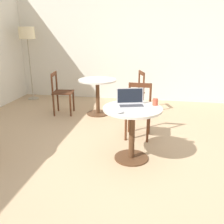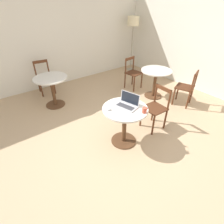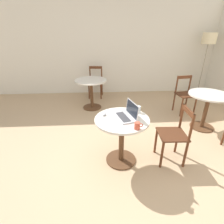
{
  "view_description": "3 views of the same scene",
  "coord_description": "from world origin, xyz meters",
  "px_view_note": "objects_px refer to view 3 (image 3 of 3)",
  "views": [
    {
      "loc": [
        -2.85,
        -0.22,
        1.66
      ],
      "look_at": [
        0.0,
        0.29,
        0.7
      ],
      "focal_mm": 40.0,
      "sensor_mm": 36.0,
      "label": 1
    },
    {
      "loc": [
        -1.45,
        -1.74,
        2.25
      ],
      "look_at": [
        0.02,
        0.24,
        0.6
      ],
      "focal_mm": 28.0,
      "sensor_mm": 36.0,
      "label": 2
    },
    {
      "loc": [
        -0.11,
        -2.04,
        1.84
      ],
      "look_at": [
        0.04,
        0.39,
        0.66
      ],
      "focal_mm": 28.0,
      "sensor_mm": 36.0,
      "label": 3
    }
  ],
  "objects_px": {
    "laptop": "(127,114)",
    "mouse": "(104,114)",
    "chair_far_back": "(96,82)",
    "chair_mid_back": "(185,95)",
    "cafe_table_far": "(91,87)",
    "cafe_table_near": "(122,130)",
    "mug": "(137,126)",
    "chair_near_right": "(175,135)",
    "cafe_table_mid": "(208,103)",
    "drinking_glass": "(138,109)",
    "floor_lamp": "(209,41)"
  },
  "relations": [
    {
      "from": "laptop",
      "to": "mouse",
      "type": "bearing_deg",
      "value": 162.98
    },
    {
      "from": "chair_far_back",
      "to": "mouse",
      "type": "relative_size",
      "value": 8.55
    },
    {
      "from": "chair_mid_back",
      "to": "cafe_table_far",
      "type": "bearing_deg",
      "value": 169.86
    },
    {
      "from": "cafe_table_near",
      "to": "laptop",
      "type": "relative_size",
      "value": 1.87
    },
    {
      "from": "mouse",
      "to": "mug",
      "type": "relative_size",
      "value": 0.93
    },
    {
      "from": "cafe_table_far",
      "to": "chair_mid_back",
      "type": "bearing_deg",
      "value": -10.14
    },
    {
      "from": "chair_near_right",
      "to": "cafe_table_mid",
      "type": "bearing_deg",
      "value": 42.39
    },
    {
      "from": "cafe_table_far",
      "to": "mouse",
      "type": "bearing_deg",
      "value": -81.66
    },
    {
      "from": "mug",
      "to": "chair_far_back",
      "type": "bearing_deg",
      "value": 100.89
    },
    {
      "from": "mouse",
      "to": "drinking_glass",
      "type": "distance_m",
      "value": 0.51
    },
    {
      "from": "cafe_table_near",
      "to": "floor_lamp",
      "type": "xyz_separation_m",
      "value": [
        2.62,
        2.75,
        0.98
      ]
    },
    {
      "from": "chair_near_right",
      "to": "chair_mid_back",
      "type": "relative_size",
      "value": 1.0
    },
    {
      "from": "chair_far_back",
      "to": "drinking_glass",
      "type": "xyz_separation_m",
      "value": [
        0.7,
        -2.62,
        0.33
      ]
    },
    {
      "from": "cafe_table_far",
      "to": "mouse",
      "type": "height_order",
      "value": "mouse"
    },
    {
      "from": "cafe_table_mid",
      "to": "chair_near_right",
      "type": "bearing_deg",
      "value": -137.61
    },
    {
      "from": "chair_near_right",
      "to": "mouse",
      "type": "xyz_separation_m",
      "value": [
        -1.02,
        0.15,
        0.3
      ]
    },
    {
      "from": "mouse",
      "to": "mug",
      "type": "xyz_separation_m",
      "value": [
        0.4,
        -0.41,
        0.03
      ]
    },
    {
      "from": "cafe_table_near",
      "to": "cafe_table_far",
      "type": "height_order",
      "value": "same"
    },
    {
      "from": "cafe_table_near",
      "to": "laptop",
      "type": "distance_m",
      "value": 0.24
    },
    {
      "from": "chair_mid_back",
      "to": "drinking_glass",
      "type": "distance_m",
      "value": 2.02
    },
    {
      "from": "chair_near_right",
      "to": "chair_far_back",
      "type": "distance_m",
      "value": 3.07
    },
    {
      "from": "laptop",
      "to": "drinking_glass",
      "type": "bearing_deg",
      "value": 38.97
    },
    {
      "from": "cafe_table_far",
      "to": "floor_lamp",
      "type": "height_order",
      "value": "floor_lamp"
    },
    {
      "from": "chair_far_back",
      "to": "cafe_table_mid",
      "type": "bearing_deg",
      "value": -41.3
    },
    {
      "from": "chair_near_right",
      "to": "chair_far_back",
      "type": "relative_size",
      "value": 1.0
    },
    {
      "from": "chair_far_back",
      "to": "mouse",
      "type": "bearing_deg",
      "value": -85.91
    },
    {
      "from": "drinking_glass",
      "to": "chair_near_right",
      "type": "bearing_deg",
      "value": -22.4
    },
    {
      "from": "cafe_table_far",
      "to": "mouse",
      "type": "relative_size",
      "value": 7.56
    },
    {
      "from": "cafe_table_far",
      "to": "mug",
      "type": "xyz_separation_m",
      "value": [
        0.67,
        -2.27,
        0.23
      ]
    },
    {
      "from": "cafe_table_near",
      "to": "drinking_glass",
      "type": "distance_m",
      "value": 0.39
    },
    {
      "from": "floor_lamp",
      "to": "mug",
      "type": "height_order",
      "value": "floor_lamp"
    },
    {
      "from": "chair_mid_back",
      "to": "chair_far_back",
      "type": "bearing_deg",
      "value": 150.26
    },
    {
      "from": "cafe_table_mid",
      "to": "mouse",
      "type": "distance_m",
      "value": 2.15
    },
    {
      "from": "cafe_table_near",
      "to": "chair_mid_back",
      "type": "bearing_deg",
      "value": 44.17
    },
    {
      "from": "cafe_table_far",
      "to": "chair_far_back",
      "type": "distance_m",
      "value": 0.82
    },
    {
      "from": "cafe_table_far",
      "to": "mug",
      "type": "relative_size",
      "value": 7.0
    },
    {
      "from": "cafe_table_far",
      "to": "mug",
      "type": "bearing_deg",
      "value": -73.46
    },
    {
      "from": "chair_far_back",
      "to": "mouse",
      "type": "height_order",
      "value": "chair_far_back"
    },
    {
      "from": "chair_far_back",
      "to": "laptop",
      "type": "bearing_deg",
      "value": -79.62
    },
    {
      "from": "mouse",
      "to": "drinking_glass",
      "type": "xyz_separation_m",
      "value": [
        0.51,
        0.06,
        0.03
      ]
    },
    {
      "from": "chair_far_back",
      "to": "laptop",
      "type": "relative_size",
      "value": 2.12
    },
    {
      "from": "cafe_table_near",
      "to": "cafe_table_mid",
      "type": "relative_size",
      "value": 1.0
    },
    {
      "from": "floor_lamp",
      "to": "drinking_glass",
      "type": "height_order",
      "value": "floor_lamp"
    },
    {
      "from": "chair_near_right",
      "to": "floor_lamp",
      "type": "relative_size",
      "value": 0.5
    },
    {
      "from": "floor_lamp",
      "to": "mug",
      "type": "bearing_deg",
      "value": -129.16
    },
    {
      "from": "cafe_table_far",
      "to": "chair_near_right",
      "type": "xyz_separation_m",
      "value": [
        1.29,
        -2.02,
        -0.1
      ]
    },
    {
      "from": "cafe_table_far",
      "to": "drinking_glass",
      "type": "bearing_deg",
      "value": -66.69
    },
    {
      "from": "laptop",
      "to": "mug",
      "type": "height_order",
      "value": "laptop"
    },
    {
      "from": "cafe_table_far",
      "to": "laptop",
      "type": "xyz_separation_m",
      "value": [
        0.59,
        -1.96,
        0.23
      ]
    },
    {
      "from": "chair_near_right",
      "to": "floor_lamp",
      "type": "xyz_separation_m",
      "value": [
        1.85,
        2.77,
        1.08
      ]
    }
  ]
}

